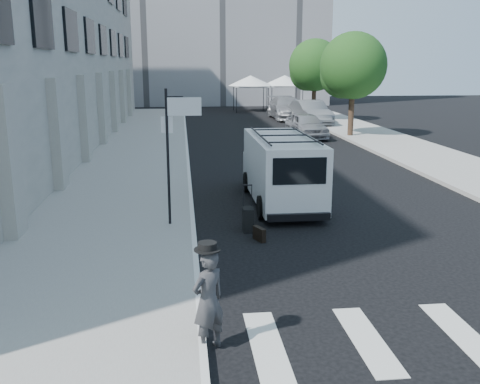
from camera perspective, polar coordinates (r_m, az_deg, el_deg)
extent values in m
plane|color=black|center=(11.46, 5.50, -8.31)|extent=(120.00, 120.00, 0.00)
cube|color=gray|center=(26.81, -10.50, 4.37)|extent=(4.50, 48.00, 0.15)
cube|color=gray|center=(32.68, 14.00, 5.82)|extent=(4.00, 56.00, 0.15)
cylinder|color=black|center=(13.81, -7.69, 3.62)|extent=(0.07, 0.07, 3.50)
cube|color=white|center=(13.71, -7.80, 7.13)|extent=(0.30, 0.03, 0.42)
cube|color=white|center=(13.64, -5.95, 9.05)|extent=(0.85, 0.06, 0.45)
cylinder|color=black|center=(32.08, 11.76, 8.18)|extent=(0.32, 0.32, 2.80)
sphere|color=#224516|center=(31.95, 12.00, 13.06)|extent=(3.80, 3.80, 3.80)
sphere|color=#224516|center=(32.41, 10.93, 12.10)|extent=(2.66, 2.66, 2.66)
cylinder|color=black|center=(40.71, 7.87, 9.42)|extent=(0.32, 0.32, 2.80)
sphere|color=#224516|center=(40.61, 8.00, 13.27)|extent=(3.80, 3.80, 3.80)
sphere|color=#224516|center=(41.10, 7.21, 12.50)|extent=(2.66, 2.66, 2.66)
cylinder|color=black|center=(47.35, -0.36, 9.75)|extent=(0.06, 0.06, 2.20)
cylinder|color=black|center=(47.72, 3.03, 9.76)|extent=(0.06, 0.06, 2.20)
cylinder|color=black|center=(50.13, -0.70, 9.96)|extent=(0.06, 0.06, 2.20)
cylinder|color=black|center=(50.48, 2.52, 9.98)|extent=(0.06, 0.06, 2.20)
cube|color=white|center=(48.84, 1.13, 11.22)|extent=(3.00, 3.00, 0.12)
cone|color=white|center=(48.82, 1.13, 11.80)|extent=(4.00, 4.00, 0.90)
cylinder|color=black|center=(48.28, 3.41, 9.80)|extent=(0.06, 0.06, 2.20)
cylinder|color=black|center=(48.82, 6.70, 9.78)|extent=(0.06, 0.06, 2.20)
cylinder|color=black|center=(51.04, 2.88, 10.01)|extent=(0.06, 0.06, 2.20)
cylinder|color=black|center=(51.55, 6.00, 9.99)|extent=(0.06, 0.06, 2.20)
cube|color=white|center=(49.84, 4.78, 11.22)|extent=(3.00, 3.00, 0.12)
cone|color=white|center=(49.82, 4.79, 11.80)|extent=(4.00, 4.00, 0.90)
imported|color=#353537|center=(8.18, -3.41, -11.49)|extent=(0.70, 0.66, 1.60)
cube|color=black|center=(13.19, 2.07, -4.50)|extent=(0.28, 0.45, 0.34)
cube|color=black|center=(13.86, 0.87, -2.96)|extent=(0.29, 0.44, 0.63)
cylinder|color=black|center=(13.89, 0.37, -0.44)|extent=(0.02, 0.02, 0.59)
cylinder|color=black|center=(13.91, 1.25, -0.42)|extent=(0.02, 0.02, 0.59)
cube|color=black|center=(13.83, 0.81, 0.74)|extent=(0.24, 0.04, 0.03)
cube|color=silver|center=(16.42, 4.52, 2.58)|extent=(1.79, 4.83, 1.88)
cube|color=silver|center=(19.06, 3.02, 2.70)|extent=(1.70, 0.81, 0.98)
cube|color=black|center=(14.05, 6.36, 2.24)|extent=(1.43, 0.07, 0.71)
cylinder|color=black|center=(18.10, 0.83, 1.07)|extent=(0.25, 0.68, 0.68)
cylinder|color=black|center=(18.38, 6.09, 1.19)|extent=(0.25, 0.68, 0.68)
cylinder|color=black|center=(14.92, 2.40, -1.67)|extent=(0.25, 0.68, 0.68)
cylinder|color=black|center=(15.26, 8.72, -1.47)|extent=(0.25, 0.68, 0.68)
imported|color=gray|center=(31.62, 7.08, 7.07)|extent=(2.05, 4.42, 1.47)
imported|color=#565A5D|center=(38.35, 7.50, 8.38)|extent=(2.25, 5.36, 1.72)
imported|color=gray|center=(42.31, 4.97, 8.91)|extent=(2.46, 5.91, 1.71)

